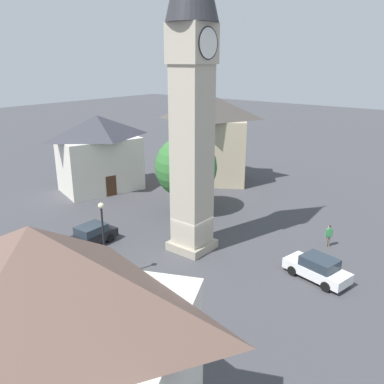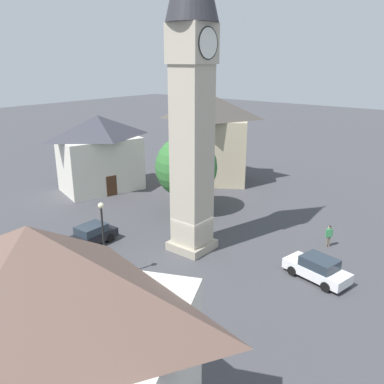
{
  "view_description": "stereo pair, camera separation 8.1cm",
  "coord_description": "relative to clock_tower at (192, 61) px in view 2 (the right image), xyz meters",
  "views": [
    {
      "loc": [
        -20.82,
        -16.66,
        13.22
      ],
      "look_at": [
        0.0,
        0.0,
        4.38
      ],
      "focal_mm": 37.41,
      "sensor_mm": 36.0,
      "label": 1
    },
    {
      "loc": [
        -20.77,
        -16.72,
        13.22
      ],
      "look_at": [
        0.0,
        0.0,
        4.38
      ],
      "focal_mm": 37.41,
      "sensor_mm": 36.0,
      "label": 2
    }
  ],
  "objects": [
    {
      "name": "ground_plane",
      "position": [
        -0.0,
        -0.0,
        -13.16
      ],
      "size": [
        200.0,
        200.0,
        0.0
      ],
      "primitive_type": "plane",
      "color": "#424247"
    },
    {
      "name": "clock_tower",
      "position": [
        0.0,
        0.0,
        0.0
      ],
      "size": [
        3.36,
        3.36,
        22.44
      ],
      "color": "#A59C89",
      "rests_on": "ground"
    },
    {
      "name": "car_blue_kerb",
      "position": [
        1.54,
        -8.87,
        -12.4
      ],
      "size": [
        2.53,
        4.39,
        1.53
      ],
      "color": "white",
      "rests_on": "ground"
    },
    {
      "name": "car_silver_kerb",
      "position": [
        -4.27,
        6.3,
        -12.4
      ],
      "size": [
        4.19,
        1.93,
        1.53
      ],
      "color": "black",
      "rests_on": "ground"
    },
    {
      "name": "car_red_corner",
      "position": [
        -10.49,
        7.35,
        -12.4
      ],
      "size": [
        3.9,
        4.27,
        1.53
      ],
      "color": "silver",
      "rests_on": "ground"
    },
    {
      "name": "pedestrian",
      "position": [
        6.59,
        -7.69,
        -12.15
      ],
      "size": [
        0.45,
        0.4,
        1.69
      ],
      "color": "#706656",
      "rests_on": "ground"
    },
    {
      "name": "tree",
      "position": [
        5.41,
        5.0,
        -8.88
      ],
      "size": [
        5.5,
        5.5,
        7.04
      ],
      "color": "brown",
      "rests_on": "ground"
    },
    {
      "name": "building_shop_left",
      "position": [
        -15.99,
        -7.28,
        -8.52
      ],
      "size": [
        9.21,
        10.4,
        9.09
      ],
      "color": "silver",
      "rests_on": "ground"
    },
    {
      "name": "building_terrace_right",
      "position": [
        5.0,
        16.38,
        -9.14
      ],
      "size": [
        9.41,
        7.57,
        7.88
      ],
      "color": "silver",
      "rests_on": "ground"
    },
    {
      "name": "building_corner_back",
      "position": [
        14.87,
        9.32,
        -8.23
      ],
      "size": [
        9.56,
        10.26,
        9.67
      ],
      "color": "tan",
      "rests_on": "ground"
    },
    {
      "name": "lamp_post",
      "position": [
        -6.84,
        1.44,
        -9.71
      ],
      "size": [
        0.36,
        0.36,
        5.18
      ],
      "color": "black",
      "rests_on": "ground"
    }
  ]
}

